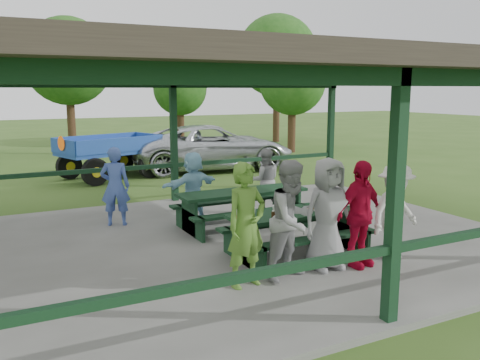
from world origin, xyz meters
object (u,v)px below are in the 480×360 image
contestant_green (246,225)px  contestant_grey_left (292,220)px  spectator_grey (265,180)px  farm_trailer (110,156)px  pickup_truck (213,147)px  picnic_table_near (296,228)px  contestant_grey_mid (328,214)px  picnic_table_far (243,204)px  contestant_red (360,214)px  spectator_lblue (193,186)px  contestant_white_fedora (395,212)px  spectator_blue (115,186)px

contestant_green → contestant_grey_left: 0.74m
contestant_grey_left → spectator_grey: size_ratio=1.22×
farm_trailer → pickup_truck: bearing=-15.3°
picnic_table_near → contestant_grey_mid: contestant_grey_mid is taller
contestant_green → pickup_truck: 11.34m
picnic_table_far → contestant_green: (-1.40, -2.83, 0.41)m
contestant_red → spectator_lblue: bearing=98.2°
picnic_table_near → contestant_white_fedora: bearing=-34.9°
contestant_grey_mid → farm_trailer: (-1.01, 10.32, -0.24)m
contestant_grey_left → farm_trailer: bearing=73.8°
spectator_lblue → contestant_grey_left: bearing=74.7°
contestant_green → pickup_truck: bearing=58.2°
spectator_blue → contestant_white_fedora: bearing=150.0°
picnic_table_far → spectator_blue: bearing=150.1°
contestant_green → spectator_lblue: 3.82m
spectator_grey → contestant_grey_mid: bearing=94.9°
contestant_red → spectator_grey: bearing=72.8°
picnic_table_near → spectator_grey: 3.12m
picnic_table_far → contestant_white_fedora: (1.29, -2.92, 0.33)m
spectator_blue → contestant_grey_left: bearing=130.9°
picnic_table_near → spectator_grey: (1.06, 2.92, 0.26)m
contestant_grey_mid → spectator_lblue: contestant_grey_mid is taller
spectator_blue → pickup_truck: (5.03, 6.42, -0.11)m
picnic_table_near → spectator_blue: 4.00m
contestant_grey_left → contestant_grey_mid: (0.70, 0.09, -0.01)m
contestant_grey_mid → farm_trailer: 10.37m
contestant_white_fedora → farm_trailer: 10.70m
picnic_table_far → spectator_grey: (1.04, 0.92, 0.25)m
contestant_grey_left → spectator_lblue: size_ratio=1.19×
contestant_grey_mid → spectator_grey: size_ratio=1.20×
picnic_table_near → farm_trailer: size_ratio=0.55×
contestant_green → contestant_white_fedora: contestant_green is taller
contestant_grey_left → contestant_grey_mid: contestant_grey_left is taller
contestant_green → spectator_lblue: bearing=69.2°
contestant_green → contestant_red: bearing=-12.7°
spectator_lblue → farm_trailer: size_ratio=0.35×
picnic_table_near → contestant_grey_left: 1.16m
contestant_white_fedora → spectator_lblue: size_ratio=1.11×
picnic_table_near → contestant_grey_left: size_ratio=1.33×
contestant_grey_left → spectator_grey: contestant_grey_left is taller
contestant_red → pickup_truck: (2.21, 10.63, -0.14)m
contestant_grey_left → pickup_truck: (3.43, 10.58, -0.18)m
contestant_red → spectator_blue: (-2.82, 4.21, -0.03)m
contestant_red → contestant_white_fedora: 0.74m
picnic_table_far → contestant_red: bearing=-79.2°
picnic_table_far → contestant_grey_left: 2.97m
pickup_truck → contestant_red: bearing=176.0°
contestant_grey_left → contestant_red: size_ratio=1.05×
spectator_blue → contestant_grey_mid: bearing=139.4°
spectator_lblue → pickup_truck: size_ratio=0.26×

